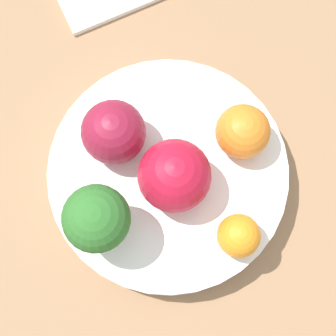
{
  "coord_description": "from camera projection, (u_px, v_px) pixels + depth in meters",
  "views": [
    {
      "loc": [
        -0.05,
        -0.1,
        0.51
      ],
      "look_at": [
        0.0,
        0.0,
        0.06
      ],
      "focal_mm": 60.0,
      "sensor_mm": 36.0,
      "label": 1
    }
  ],
  "objects": [
    {
      "name": "bowl",
      "position": [
        168.0,
        176.0,
        0.49
      ],
      "size": [
        0.2,
        0.2,
        0.03
      ],
      "color": "white",
      "rests_on": "table_surface"
    },
    {
      "name": "orange_back",
      "position": [
        239.0,
        236.0,
        0.44
      ],
      "size": [
        0.03,
        0.03,
        0.03
      ],
      "color": "orange",
      "rests_on": "bowl"
    },
    {
      "name": "broccoli",
      "position": [
        97.0,
        219.0,
        0.42
      ],
      "size": [
        0.05,
        0.05,
        0.07
      ],
      "color": "#8CB76B",
      "rests_on": "bowl"
    },
    {
      "name": "ground_plane",
      "position": [
        168.0,
        185.0,
        0.52
      ],
      "size": [
        6.0,
        6.0,
        0.0
      ],
      "primitive_type": "plane",
      "color": "gray"
    },
    {
      "name": "apple_green",
      "position": [
        114.0,
        132.0,
        0.45
      ],
      "size": [
        0.05,
        0.05,
        0.05
      ],
      "color": "maroon",
      "rests_on": "bowl"
    },
    {
      "name": "table_surface",
      "position": [
        168.0,
        182.0,
        0.51
      ],
      "size": [
        1.2,
        1.2,
        0.02
      ],
      "color": "#936D4C",
      "rests_on": "ground_plane"
    },
    {
      "name": "orange_front",
      "position": [
        243.0,
        132.0,
        0.45
      ],
      "size": [
        0.05,
        0.05,
        0.05
      ],
      "color": "orange",
      "rests_on": "bowl"
    },
    {
      "name": "apple_red",
      "position": [
        175.0,
        176.0,
        0.44
      ],
      "size": [
        0.06,
        0.06,
        0.06
      ],
      "color": "#B7142D",
      "rests_on": "bowl"
    }
  ]
}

